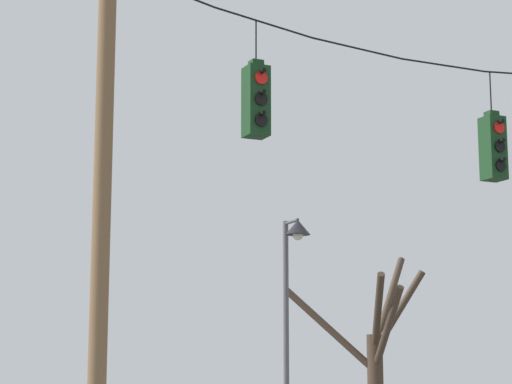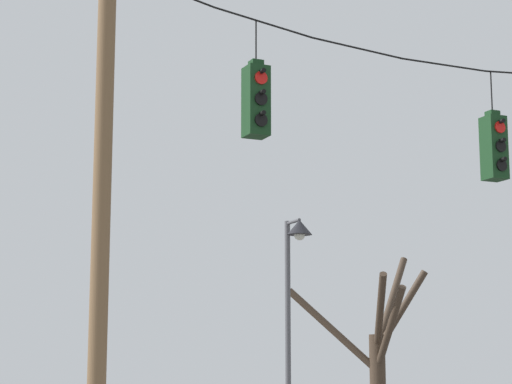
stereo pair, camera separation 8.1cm
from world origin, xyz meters
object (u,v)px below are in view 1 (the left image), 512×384
Objects in this scene: utility_pole_left at (101,224)px; street_lamp at (293,278)px; traffic_light_near_right_pole at (256,100)px; bare_tree at (375,361)px; traffic_light_near_left_pole at (493,147)px.

utility_pole_left reaches higher than street_lamp.
street_lamp is (3.46, 5.65, -2.06)m from traffic_light_near_right_pole.
bare_tree is (6.75, 7.80, -3.75)m from traffic_light_near_right_pole.
bare_tree is (2.37, 7.80, -3.45)m from traffic_light_near_left_pole.
utility_pole_left reaches higher than traffic_light_near_right_pole.
bare_tree is at bearing 49.10° from traffic_light_near_right_pole.
traffic_light_near_right_pole is (2.34, -0.00, 2.03)m from utility_pole_left.
street_lamp is 1.06× the size of bare_tree.
traffic_light_near_right_pole reaches higher than traffic_light_near_left_pole.
bare_tree is (3.30, 2.14, -1.70)m from street_lamp.
traffic_light_near_left_pole reaches higher than street_lamp.
utility_pole_left is 6.93m from traffic_light_near_left_pole.
traffic_light_near_right_pole is 10.98m from bare_tree.
traffic_light_near_left_pole is 0.37× the size of bare_tree.
street_lamp is at bearing -147.00° from bare_tree.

